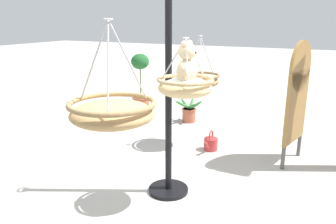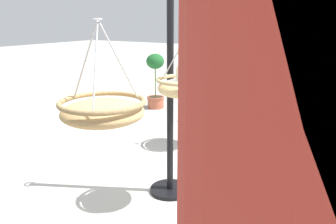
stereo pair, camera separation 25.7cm
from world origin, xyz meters
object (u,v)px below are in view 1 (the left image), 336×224
(teddy_bear, at_px, (188,67))
(watering_can, at_px, (211,143))
(display_pole_central, at_px, (168,125))
(potted_plant_tall_leafy, at_px, (189,112))
(hanging_basket_left_high, at_px, (199,80))
(hanging_basket_right_low, at_px, (112,112))
(hanging_basket_with_teddy, at_px, (185,86))
(potted_plant_fern_front, at_px, (140,80))
(display_sign_board, at_px, (298,93))

(teddy_bear, xyz_separation_m, watering_can, (-1.51, -0.26, -1.32))
(display_pole_central, xyz_separation_m, potted_plant_tall_leafy, (-2.50, -0.81, -0.60))
(display_pole_central, xyz_separation_m, hanging_basket_left_high, (-1.45, -0.22, 0.23))
(hanging_basket_left_high, distance_m, hanging_basket_right_low, 2.67)
(hanging_basket_with_teddy, bearing_deg, hanging_basket_left_high, -163.71)
(potted_plant_fern_front, bearing_deg, potted_plant_tall_leafy, 71.15)
(display_pole_central, xyz_separation_m, display_sign_board, (-1.44, 1.12, 0.17))
(teddy_bear, relative_size, potted_plant_tall_leafy, 0.82)
(teddy_bear, bearing_deg, display_sign_board, 151.84)
(teddy_bear, bearing_deg, potted_plant_tall_leafy, -157.75)
(teddy_bear, relative_size, display_sign_board, 0.26)
(hanging_basket_with_teddy, xyz_separation_m, teddy_bear, (0.00, 0.02, 0.18))
(hanging_basket_right_low, distance_m, potted_plant_tall_leafy, 3.95)
(display_pole_central, xyz_separation_m, potted_plant_fern_front, (-2.95, -2.12, -0.16))
(hanging_basket_right_low, bearing_deg, display_sign_board, 159.69)
(potted_plant_tall_leafy, bearing_deg, hanging_basket_left_high, 29.50)
(hanging_basket_with_teddy, height_order, potted_plant_fern_front, hanging_basket_with_teddy)
(teddy_bear, height_order, watering_can, teddy_bear)
(display_pole_central, distance_m, hanging_basket_left_high, 1.48)
(hanging_basket_right_low, relative_size, watering_can, 2.06)
(display_sign_board, bearing_deg, hanging_basket_right_low, -20.31)
(teddy_bear, bearing_deg, watering_can, -170.36)
(teddy_bear, bearing_deg, hanging_basket_with_teddy, -90.00)
(hanging_basket_right_low, bearing_deg, display_pole_central, -172.65)
(hanging_basket_right_low, relative_size, display_sign_board, 0.45)
(hanging_basket_right_low, distance_m, display_sign_board, 2.81)
(display_pole_central, relative_size, display_sign_board, 1.54)
(potted_plant_fern_front, distance_m, watering_can, 2.71)
(hanging_basket_left_high, bearing_deg, potted_plant_tall_leafy, -150.50)
(hanging_basket_with_teddy, distance_m, potted_plant_fern_front, 3.95)
(potted_plant_fern_front, bearing_deg, hanging_basket_with_teddy, 37.38)
(hanging_basket_right_low, xyz_separation_m, display_sign_board, (-2.62, 0.97, -0.29))
(display_sign_board, bearing_deg, potted_plant_tall_leafy, -118.78)
(hanging_basket_with_teddy, distance_m, potted_plant_tall_leafy, 3.05)
(hanging_basket_left_high, relative_size, watering_can, 2.11)
(hanging_basket_with_teddy, height_order, watering_can, hanging_basket_with_teddy)
(display_pole_central, height_order, teddy_bear, display_pole_central)
(hanging_basket_with_teddy, bearing_deg, hanging_basket_right_low, -5.41)
(hanging_basket_left_high, height_order, display_sign_board, hanging_basket_left_high)
(potted_plant_fern_front, distance_m, display_sign_board, 3.59)
(display_sign_board, relative_size, watering_can, 4.60)
(hanging_basket_with_teddy, bearing_deg, display_pole_central, -120.96)
(watering_can, bearing_deg, hanging_basket_left_high, -111.71)
(display_pole_central, height_order, potted_plant_tall_leafy, display_pole_central)
(display_pole_central, xyz_separation_m, teddy_bear, (0.15, 0.27, 0.65))
(potted_plant_tall_leafy, height_order, watering_can, potted_plant_tall_leafy)
(hanging_basket_left_high, bearing_deg, hanging_basket_with_teddy, 16.29)
(display_pole_central, bearing_deg, watering_can, 179.33)
(hanging_basket_right_low, bearing_deg, hanging_basket_left_high, -172.00)
(display_pole_central, height_order, hanging_basket_with_teddy, display_pole_central)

